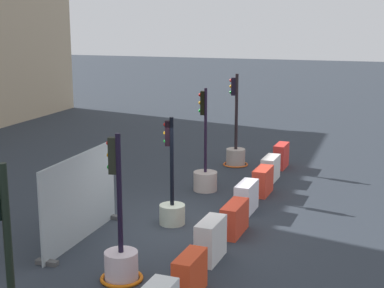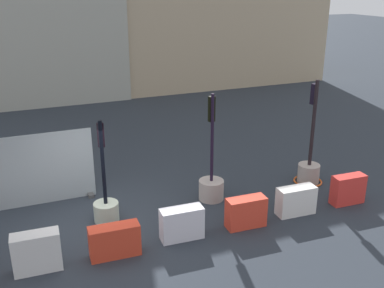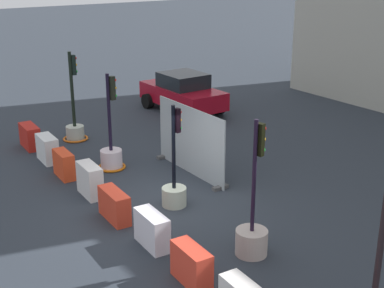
% 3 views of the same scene
% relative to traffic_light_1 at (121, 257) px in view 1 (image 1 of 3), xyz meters
% --- Properties ---
extents(ground_plane, '(120.00, 120.00, 0.00)m').
position_rel_traffic_light_1_xyz_m(ground_plane, '(3.23, -0.14, -0.48)').
color(ground_plane, '#2B313A').
extents(traffic_light_1, '(0.87, 0.87, 3.00)m').
position_rel_traffic_light_1_xyz_m(traffic_light_1, '(0.00, 0.00, 0.00)').
color(traffic_light_1, silver).
rests_on(traffic_light_1, ground_plane).
extents(traffic_light_2, '(0.65, 0.65, 2.76)m').
position_rel_traffic_light_1_xyz_m(traffic_light_2, '(3.36, 0.17, 0.00)').
color(traffic_light_2, beige).
rests_on(traffic_light_2, ground_plane).
extents(traffic_light_3, '(0.72, 0.72, 3.12)m').
position_rel_traffic_light_1_xyz_m(traffic_light_3, '(6.42, 0.25, 0.03)').
color(traffic_light_3, '#BBAAA1').
rests_on(traffic_light_3, ground_plane).
extents(traffic_light_4, '(0.89, 0.89, 3.25)m').
position_rel_traffic_light_1_xyz_m(traffic_light_4, '(9.72, 0.15, 0.08)').
color(traffic_light_4, '#B9A99E').
rests_on(traffic_light_4, ground_plane).
extents(construction_barrier_2, '(0.98, 0.41, 0.80)m').
position_rel_traffic_light_1_xyz_m(construction_barrier_2, '(-0.15, -1.50, -0.08)').
color(construction_barrier_2, '#E2411E').
rests_on(construction_barrier_2, ground_plane).
extents(construction_barrier_3, '(1.03, 0.46, 0.90)m').
position_rel_traffic_light_1_xyz_m(construction_barrier_3, '(1.52, -1.41, -0.03)').
color(construction_barrier_3, silver).
rests_on(construction_barrier_3, ground_plane).
extents(construction_barrier_4, '(1.17, 0.45, 0.77)m').
position_rel_traffic_light_1_xyz_m(construction_barrier_4, '(3.20, -1.51, -0.10)').
color(construction_barrier_4, red).
rests_on(construction_barrier_4, ground_plane).
extents(construction_barrier_5, '(1.06, 0.45, 0.81)m').
position_rel_traffic_light_1_xyz_m(construction_barrier_5, '(4.88, -1.40, -0.08)').
color(construction_barrier_5, silver).
rests_on(construction_barrier_5, ground_plane).
extents(construction_barrier_6, '(1.04, 0.45, 0.80)m').
position_rel_traffic_light_1_xyz_m(construction_barrier_6, '(6.60, -1.49, -0.08)').
color(construction_barrier_6, red).
rests_on(construction_barrier_6, ground_plane).
extents(construction_barrier_7, '(1.07, 0.46, 0.78)m').
position_rel_traffic_light_1_xyz_m(construction_barrier_7, '(8.17, -1.42, -0.09)').
color(construction_barrier_7, white).
rests_on(construction_barrier_7, ground_plane).
extents(construction_barrier_8, '(0.98, 0.41, 0.84)m').
position_rel_traffic_light_1_xyz_m(construction_barrier_8, '(9.88, -1.45, -0.06)').
color(construction_barrier_8, red).
rests_on(construction_barrier_8, ground_plane).
extents(site_fence_panel, '(3.39, 0.50, 2.07)m').
position_rel_traffic_light_1_xyz_m(site_fence_panel, '(1.69, 1.82, 0.50)').
color(site_fence_panel, '#9DA8AC').
rests_on(site_fence_panel, ground_plane).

